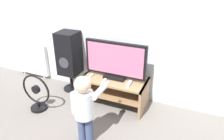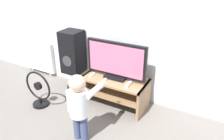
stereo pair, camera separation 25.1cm
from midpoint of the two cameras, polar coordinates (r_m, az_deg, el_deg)
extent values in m
plane|color=slate|center=(3.31, 0.96, -10.91)|extent=(16.00, 16.00, 0.00)
cube|color=silver|center=(3.25, 5.99, 13.65)|extent=(10.00, 0.06, 2.60)
cube|color=#93704C|center=(3.27, 3.04, -2.48)|extent=(0.98, 0.50, 0.03)
cube|color=#93704C|center=(3.38, 2.95, -5.92)|extent=(0.94, 0.46, 0.02)
cube|color=#93704C|center=(3.56, -3.89, -3.72)|extent=(0.04, 0.50, 0.45)
cube|color=#93704C|center=(3.23, 10.56, -7.58)|extent=(0.04, 0.50, 0.45)
cube|color=black|center=(3.27, 3.24, -1.76)|extent=(0.32, 0.20, 0.04)
cube|color=black|center=(3.15, 3.37, 2.77)|extent=(0.93, 0.05, 0.52)
cube|color=#D8668C|center=(3.12, 3.15, 2.59)|extent=(0.86, 0.01, 0.45)
cube|color=white|center=(3.07, 6.63, -3.86)|extent=(0.04, 0.15, 0.04)
cube|color=#3F8CE5|center=(3.01, 6.06, -4.52)|extent=(0.02, 0.00, 0.01)
cube|color=white|center=(3.33, -3.07, -1.36)|extent=(0.04, 0.13, 0.02)
cylinder|color=#337FD8|center=(3.33, -3.08, -1.16)|extent=(0.01, 0.01, 0.00)
cube|color=white|center=(3.17, 0.18, -2.85)|extent=(0.05, 0.13, 0.02)
cylinder|color=#337FD8|center=(3.16, 0.18, -2.64)|extent=(0.01, 0.01, 0.00)
cylinder|color=#3F4C72|center=(2.80, -6.48, -14.28)|extent=(0.10, 0.10, 0.37)
cylinder|color=#3F4C72|center=(2.75, -4.65, -14.97)|extent=(0.10, 0.10, 0.37)
cylinder|color=white|center=(2.56, -5.91, -8.65)|extent=(0.23, 0.23, 0.33)
sphere|color=beige|center=(2.42, -6.19, -3.52)|extent=(0.19, 0.19, 0.19)
cylinder|color=white|center=(2.64, -8.30, -8.08)|extent=(0.07, 0.07, 0.28)
cylinder|color=white|center=(2.53, -1.78, -5.54)|extent=(0.07, 0.28, 0.07)
sphere|color=beige|center=(2.64, -0.26, -4.14)|extent=(0.08, 0.08, 0.08)
cube|color=white|center=(2.67, 0.15, -3.76)|extent=(0.03, 0.13, 0.02)
cylinder|color=black|center=(3.95, -7.72, -4.28)|extent=(0.29, 0.29, 0.02)
cylinder|color=black|center=(3.88, -7.84, -2.41)|extent=(0.05, 0.05, 0.31)
cube|color=black|center=(3.67, -8.32, 4.67)|extent=(0.33, 0.32, 0.72)
cylinder|color=#38383D|center=(3.59, -9.73, 2.23)|extent=(0.18, 0.01, 0.18)
cylinder|color=black|center=(3.58, -16.15, -8.52)|extent=(0.25, 0.25, 0.04)
cylinder|color=black|center=(3.55, -16.26, -7.73)|extent=(0.04, 0.04, 0.08)
torus|color=black|center=(3.41, -16.81, -4.06)|extent=(0.47, 0.03, 0.47)
cylinder|color=black|center=(3.41, -16.81, -4.06)|extent=(0.12, 0.05, 0.12)
cube|color=white|center=(4.47, -16.89, 3.40)|extent=(0.69, 0.08, 0.59)
cube|color=silver|center=(4.76, -18.49, 0.27)|extent=(0.03, 0.05, 0.06)
cube|color=silver|center=(4.44, -14.11, -1.00)|extent=(0.03, 0.05, 0.06)
camera|label=1|loc=(0.13, -87.68, 1.13)|focal=35.00mm
camera|label=2|loc=(0.13, 92.32, -1.13)|focal=35.00mm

